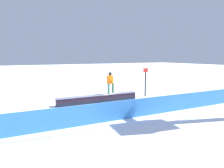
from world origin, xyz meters
name	(u,v)px	position (x,y,z in m)	size (l,w,h in m)	color
ground_plane	(98,102)	(0.00, 0.00, 0.00)	(120.00, 120.00, 0.00)	white
grind_box	(98,99)	(0.00, 0.00, 0.23)	(5.46, 0.62, 0.50)	#281C2A
snowboarder	(110,82)	(-0.85, 0.05, 1.28)	(1.50, 0.85, 1.44)	silver
safety_fence	(132,109)	(0.00, 3.90, 0.46)	(13.84, 0.06, 0.91)	#3783DC
trail_marker	(145,81)	(-3.95, -0.21, 1.12)	(0.40, 0.10, 2.09)	#262628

